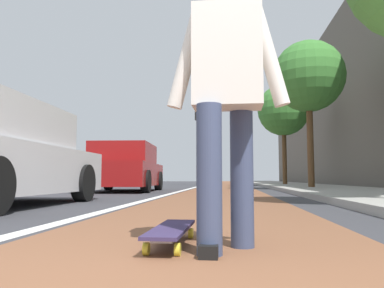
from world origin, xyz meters
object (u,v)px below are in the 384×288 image
Objects in this scene: skater_person at (227,88)px; parked_car_mid at (125,169)px; skateboard at (171,230)px; street_tree_mid at (308,77)px; traffic_light at (197,132)px; street_tree_far at (284,110)px.

skater_person is 0.38× the size of parked_car_mid.
skateboard is 9.89m from parked_car_mid.
skateboard is at bearing 66.67° from skater_person.
skateboard is at bearing 164.19° from street_tree_mid.
traffic_light reaches higher than skater_person.
street_tree_far reaches higher than traffic_light.
street_tree_far reaches higher than street_tree_mid.
street_tree_mid is at bearing -154.01° from traffic_light.
skateboard is 0.16× the size of street_tree_far.
parked_car_mid is 0.82× the size of street_tree_mid.
skater_person is 10.12m from parked_car_mid.
skater_person is 0.31× the size of street_tree_mid.
traffic_light is (11.34, -1.32, 2.55)m from parked_car_mid.
street_tree_far is at bearing -10.25° from skateboard.
street_tree_far is at bearing 0.00° from street_tree_mid.
skater_person is 0.31× the size of street_tree_far.
skater_person is at bearing -174.67° from traffic_light.
parked_car_mid is at bearing 142.47° from street_tree_far.
traffic_light is 10.83m from street_tree_mid.
parked_car_mid reaches higher than skateboard.
traffic_light is at bearing 4.42° from skateboard.
skater_person is (-0.15, -0.35, 0.84)m from skateboard.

